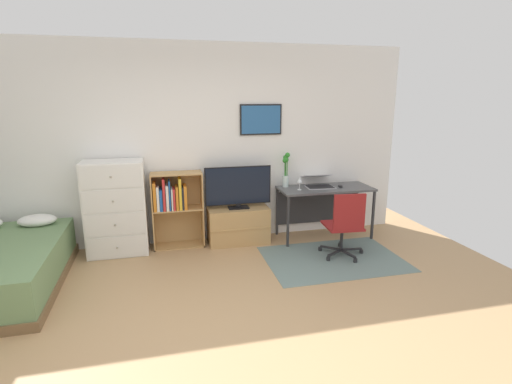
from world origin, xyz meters
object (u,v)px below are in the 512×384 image
at_px(desk, 323,196).
at_px(office_chair, 345,223).
at_px(dresser, 116,208).
at_px(wine_glass, 300,180).
at_px(bookshelf, 174,203).
at_px(computer_mouse, 340,186).
at_px(bamboo_vase, 286,170).
at_px(television, 238,187).
at_px(tv_stand, 238,225).
at_px(laptop, 318,182).

height_order(desk, office_chair, office_chair).
relative_size(dresser, wine_glass, 6.78).
bearing_deg(office_chair, bookshelf, 161.34).
bearing_deg(computer_mouse, bookshelf, 176.25).
xyz_separation_m(desk, computer_mouse, (0.22, -0.10, 0.15)).
bearing_deg(bamboo_vase, office_chair, -63.03).
bearing_deg(bamboo_vase, television, -170.15).
relative_size(tv_stand, computer_mouse, 8.03).
distance_m(dresser, desk, 2.85).
xyz_separation_m(bookshelf, television, (0.86, -0.07, 0.18)).
height_order(bookshelf, television, television).
bearing_deg(wine_glass, bookshelf, 174.26).
distance_m(dresser, television, 1.61).
bearing_deg(laptop, television, -173.88).
xyz_separation_m(computer_mouse, bamboo_vase, (-0.76, 0.21, 0.23)).
bearing_deg(office_chair, computer_mouse, 74.60).
distance_m(computer_mouse, wine_glass, 0.64).
relative_size(television, wine_glass, 5.05).
bearing_deg(dresser, bookshelf, 5.02).
relative_size(bookshelf, office_chair, 1.19).
bearing_deg(desk, computer_mouse, -24.37).
bearing_deg(desk, bookshelf, 178.56).
bearing_deg(dresser, office_chair, -16.60).
distance_m(desk, office_chair, 0.86).
relative_size(desk, laptop, 2.95).
distance_m(tv_stand, desk, 1.30).
bearing_deg(dresser, desk, 0.23).
height_order(tv_stand, desk, desk).
bearing_deg(wine_glass, tv_stand, 171.76).
relative_size(tv_stand, bamboo_vase, 1.69).
distance_m(bookshelf, computer_mouse, 2.35).
xyz_separation_m(television, laptop, (1.18, 0.04, 0.01)).
height_order(dresser, office_chair, dresser).
relative_size(dresser, tv_stand, 1.46).
distance_m(dresser, wine_glass, 2.46).
distance_m(office_chair, laptop, 0.94).
distance_m(television, wine_glass, 0.86).
relative_size(laptop, bamboo_vase, 0.91).
xyz_separation_m(television, office_chair, (1.20, -0.83, -0.34)).
distance_m(tv_stand, computer_mouse, 1.56).
bearing_deg(television, bookshelf, 175.27).
relative_size(dresser, computer_mouse, 11.74).
xyz_separation_m(desk, office_chair, (-0.05, -0.84, -0.14)).
height_order(desk, computer_mouse, computer_mouse).
bearing_deg(office_chair, television, 150.29).
height_order(television, wine_glass, television).
bearing_deg(bookshelf, tv_stand, -3.26).
bearing_deg(bookshelf, laptop, -0.75).
xyz_separation_m(desk, bamboo_vase, (-0.54, 0.11, 0.39)).
bearing_deg(dresser, wine_glass, -2.52).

